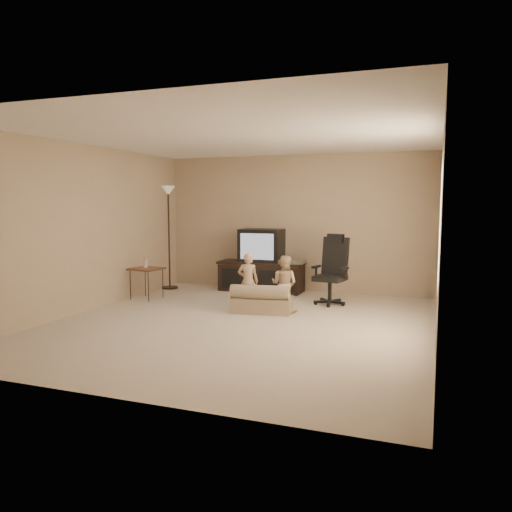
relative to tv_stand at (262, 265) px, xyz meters
The scene contains 9 objects.
floor 2.60m from the tv_stand, 77.32° to the right, with size 5.50×5.50×0.00m, color beige.
room_shell 2.76m from the tv_stand, 77.32° to the right, with size 5.50×5.50×5.50m.
tv_stand is the anchor object (origin of this frame).
office_chair 1.63m from the tv_stand, 26.59° to the right, with size 0.61×0.63×1.13m.
side_table 2.12m from the tv_stand, 138.81° to the right, with size 0.54×0.54×0.72m.
floor_lamp 2.01m from the tv_stand, 168.24° to the right, with size 0.30×0.30×1.95m.
child_sofa 1.85m from the tv_stand, 70.93° to the right, with size 0.94×0.62×0.43m.
toddler_left 1.61m from the tv_stand, 78.19° to the right, with size 0.32×0.23×0.87m, color tan.
toddler_right 1.81m from the tv_stand, 60.01° to the right, with size 0.42×0.23×0.86m, color tan.
Camera 1 is at (2.48, -6.14, 1.65)m, focal length 35.00 mm.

